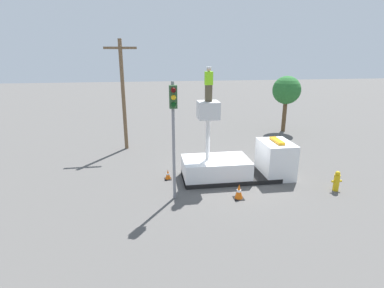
{
  "coord_description": "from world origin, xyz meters",
  "views": [
    {
      "loc": [
        -4.38,
        -15.12,
        6.8
      ],
      "look_at": [
        -2.3,
        -0.97,
        2.42
      ],
      "focal_mm": 28.0,
      "sensor_mm": 36.0,
      "label": 1
    }
  ],
  "objects_px": {
    "traffic_light_pole": "(173,119)",
    "traffic_cone_curbside": "(239,192)",
    "bucket_truck": "(239,164)",
    "worker": "(209,84)",
    "traffic_cone_rear": "(168,175)",
    "fire_hydrant": "(337,181)",
    "utility_pole": "(123,92)",
    "tree_left_bg": "(287,91)"
  },
  "relations": [
    {
      "from": "traffic_light_pole",
      "to": "traffic_cone_curbside",
      "type": "height_order",
      "value": "traffic_light_pole"
    },
    {
      "from": "bucket_truck",
      "to": "traffic_cone_curbside",
      "type": "relative_size",
      "value": 8.11
    },
    {
      "from": "worker",
      "to": "traffic_light_pole",
      "type": "bearing_deg",
      "value": -133.84
    },
    {
      "from": "traffic_light_pole",
      "to": "traffic_cone_rear",
      "type": "distance_m",
      "value": 4.44
    },
    {
      "from": "fire_hydrant",
      "to": "utility_pole",
      "type": "bearing_deg",
      "value": 141.51
    },
    {
      "from": "worker",
      "to": "fire_hydrant",
      "type": "distance_m",
      "value": 8.19
    },
    {
      "from": "traffic_cone_rear",
      "to": "traffic_cone_curbside",
      "type": "height_order",
      "value": "traffic_cone_curbside"
    },
    {
      "from": "traffic_light_pole",
      "to": "utility_pole",
      "type": "distance_m",
      "value": 9.0
    },
    {
      "from": "traffic_cone_rear",
      "to": "traffic_cone_curbside",
      "type": "relative_size",
      "value": 0.76
    },
    {
      "from": "traffic_light_pole",
      "to": "utility_pole",
      "type": "bearing_deg",
      "value": 108.09
    },
    {
      "from": "traffic_cone_rear",
      "to": "utility_pole",
      "type": "distance_m",
      "value": 7.7
    },
    {
      "from": "bucket_truck",
      "to": "tree_left_bg",
      "type": "xyz_separation_m",
      "value": [
        7.08,
        9.6,
        2.76
      ]
    },
    {
      "from": "fire_hydrant",
      "to": "utility_pole",
      "type": "relative_size",
      "value": 0.14
    },
    {
      "from": "worker",
      "to": "fire_hydrant",
      "type": "relative_size",
      "value": 1.64
    },
    {
      "from": "fire_hydrant",
      "to": "utility_pole",
      "type": "distance_m",
      "value": 14.59
    },
    {
      "from": "traffic_light_pole",
      "to": "traffic_cone_curbside",
      "type": "bearing_deg",
      "value": -6.88
    },
    {
      "from": "fire_hydrant",
      "to": "tree_left_bg",
      "type": "bearing_deg",
      "value": 77.68
    },
    {
      "from": "tree_left_bg",
      "to": "utility_pole",
      "type": "xyz_separation_m",
      "value": [
        -13.66,
        -3.13,
        0.55
      ]
    },
    {
      "from": "utility_pole",
      "to": "fire_hydrant",
      "type": "bearing_deg",
      "value": -38.49
    },
    {
      "from": "fire_hydrant",
      "to": "utility_pole",
      "type": "xyz_separation_m",
      "value": [
        -11.06,
        8.79,
        3.65
      ]
    },
    {
      "from": "traffic_light_pole",
      "to": "fire_hydrant",
      "type": "height_order",
      "value": "traffic_light_pole"
    },
    {
      "from": "traffic_cone_rear",
      "to": "tree_left_bg",
      "type": "height_order",
      "value": "tree_left_bg"
    },
    {
      "from": "traffic_cone_curbside",
      "to": "tree_left_bg",
      "type": "bearing_deg",
      "value": 57.11
    },
    {
      "from": "tree_left_bg",
      "to": "utility_pole",
      "type": "bearing_deg",
      "value": -167.09
    },
    {
      "from": "tree_left_bg",
      "to": "traffic_light_pole",
      "type": "bearing_deg",
      "value": -132.93
    },
    {
      "from": "fire_hydrant",
      "to": "tree_left_bg",
      "type": "xyz_separation_m",
      "value": [
        2.61,
        11.92,
        3.1
      ]
    },
    {
      "from": "traffic_cone_curbside",
      "to": "utility_pole",
      "type": "xyz_separation_m",
      "value": [
        -5.87,
        8.92,
        3.81
      ]
    },
    {
      "from": "bucket_truck",
      "to": "traffic_light_pole",
      "type": "height_order",
      "value": "traffic_light_pole"
    },
    {
      "from": "worker",
      "to": "fire_hydrant",
      "type": "height_order",
      "value": "worker"
    },
    {
      "from": "traffic_cone_curbside",
      "to": "utility_pole",
      "type": "bearing_deg",
      "value": 123.33
    },
    {
      "from": "worker",
      "to": "traffic_light_pole",
      "type": "distance_m",
      "value": 3.17
    },
    {
      "from": "bucket_truck",
      "to": "worker",
      "type": "bearing_deg",
      "value": 180.0
    },
    {
      "from": "bucket_truck",
      "to": "traffic_cone_curbside",
      "type": "distance_m",
      "value": 2.6
    },
    {
      "from": "bucket_truck",
      "to": "utility_pole",
      "type": "height_order",
      "value": "utility_pole"
    },
    {
      "from": "worker",
      "to": "traffic_cone_curbside",
      "type": "bearing_deg",
      "value": -66.36
    },
    {
      "from": "utility_pole",
      "to": "traffic_light_pole",
      "type": "bearing_deg",
      "value": -71.91
    },
    {
      "from": "bucket_truck",
      "to": "fire_hydrant",
      "type": "distance_m",
      "value": 5.06
    },
    {
      "from": "fire_hydrant",
      "to": "traffic_cone_rear",
      "type": "distance_m",
      "value": 8.85
    },
    {
      "from": "tree_left_bg",
      "to": "utility_pole",
      "type": "relative_size",
      "value": 0.64
    },
    {
      "from": "traffic_light_pole",
      "to": "worker",
      "type": "bearing_deg",
      "value": 46.16
    },
    {
      "from": "traffic_light_pole",
      "to": "fire_hydrant",
      "type": "bearing_deg",
      "value": -1.67
    },
    {
      "from": "fire_hydrant",
      "to": "tree_left_bg",
      "type": "height_order",
      "value": "tree_left_bg"
    }
  ]
}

